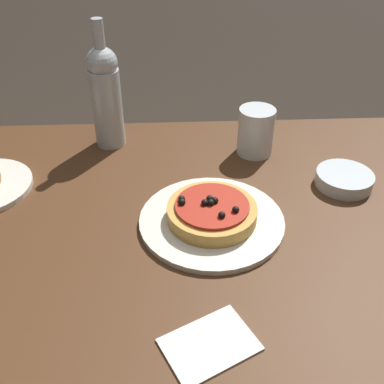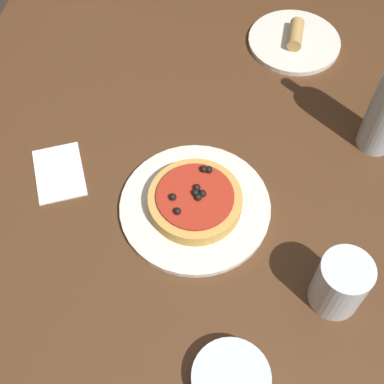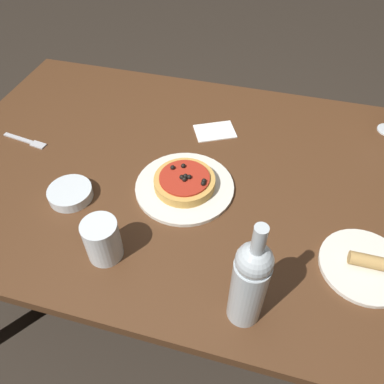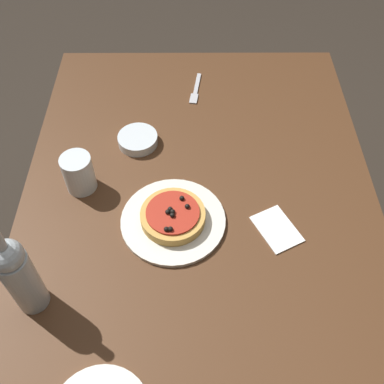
% 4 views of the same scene
% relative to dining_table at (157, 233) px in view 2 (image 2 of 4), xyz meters
% --- Properties ---
extents(ground_plane, '(14.00, 14.00, 0.00)m').
position_rel_dining_table_xyz_m(ground_plane, '(0.00, 0.00, -0.67)').
color(ground_plane, '#2D261E').
extents(dining_table, '(1.54, 1.03, 0.75)m').
position_rel_dining_table_xyz_m(dining_table, '(0.00, 0.00, 0.00)').
color(dining_table, '#4C2D19').
rests_on(dining_table, ground_plane).
extents(dinner_plate, '(0.29, 0.29, 0.01)m').
position_rel_dining_table_xyz_m(dinner_plate, '(0.03, -0.07, 0.08)').
color(dinner_plate, silver).
rests_on(dinner_plate, dining_table).
extents(pizza, '(0.18, 0.18, 0.05)m').
position_rel_dining_table_xyz_m(pizza, '(0.03, -0.07, 0.10)').
color(pizza, gold).
rests_on(pizza, dinner_plate).
extents(water_cup, '(0.09, 0.09, 0.12)m').
position_rel_dining_table_xyz_m(water_cup, '(-0.10, -0.34, 0.13)').
color(water_cup, silver).
rests_on(water_cup, dining_table).
extents(side_bowl, '(0.13, 0.13, 0.03)m').
position_rel_dining_table_xyz_m(side_bowl, '(-0.28, -0.19, 0.09)').
color(side_bowl, silver).
rests_on(side_bowl, dining_table).
extents(side_plate, '(0.22, 0.22, 0.05)m').
position_rel_dining_table_xyz_m(side_plate, '(0.53, -0.21, 0.08)').
color(side_plate, silver).
rests_on(side_plate, dining_table).
extents(paper_napkin, '(0.16, 0.14, 0.00)m').
position_rel_dining_table_xyz_m(paper_napkin, '(0.05, 0.21, 0.08)').
color(paper_napkin, white).
rests_on(paper_napkin, dining_table).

